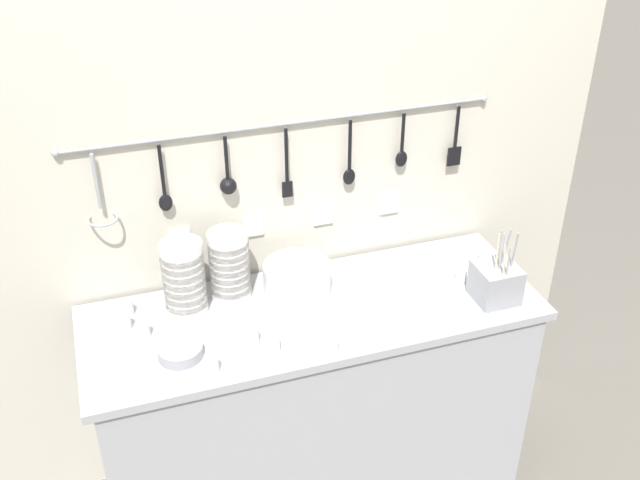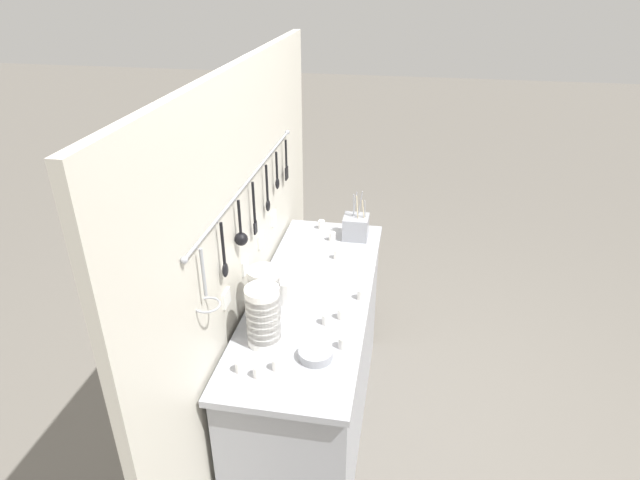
# 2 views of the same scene
# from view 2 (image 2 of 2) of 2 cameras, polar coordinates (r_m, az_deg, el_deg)

# --- Properties ---
(ground_plane) EXTENTS (20.00, 20.00, 0.00)m
(ground_plane) POSITION_cam_2_polar(r_m,az_deg,el_deg) (3.08, -0.66, -18.95)
(ground_plane) COLOR #666059
(counter) EXTENTS (1.52, 0.54, 0.85)m
(counter) POSITION_cam_2_polar(r_m,az_deg,el_deg) (2.79, -0.71, -12.92)
(counter) COLOR #9EA0A8
(counter) RESTS_ON ground
(back_wall) EXTENTS (2.32, 0.11, 1.89)m
(back_wall) POSITION_cam_2_polar(r_m,az_deg,el_deg) (2.55, -7.55, -3.14)
(back_wall) COLOR beige
(back_wall) RESTS_ON ground
(bowl_stack_wide_centre) EXTENTS (0.13, 0.13, 0.25)m
(bowl_stack_wide_centre) POSITION_cam_2_polar(r_m,az_deg,el_deg) (2.30, -5.93, -5.84)
(bowl_stack_wide_centre) COLOR white
(bowl_stack_wide_centre) RESTS_ON counter
(bowl_stack_nested_right) EXTENTS (0.14, 0.14, 0.26)m
(bowl_stack_nested_right) POSITION_cam_2_polar(r_m,az_deg,el_deg) (2.16, -6.08, -8.07)
(bowl_stack_nested_right) COLOR white
(bowl_stack_nested_right) RESTS_ON counter
(plate_stack) EXTENTS (0.23, 0.23, 0.11)m
(plate_stack) POSITION_cam_2_polar(r_m,az_deg,el_deg) (2.50, -3.39, -4.57)
(plate_stack) COLOR white
(plate_stack) RESTS_ON counter
(steel_mixing_bowl) EXTENTS (0.14, 0.14, 0.04)m
(steel_mixing_bowl) POSITION_cam_2_polar(r_m,az_deg,el_deg) (2.14, -0.47, -12.06)
(steel_mixing_bowl) COLOR #93969E
(steel_mixing_bowl) RESTS_ON counter
(cutlery_caddy) EXTENTS (0.14, 0.14, 0.27)m
(cutlery_caddy) POSITION_cam_2_polar(r_m,az_deg,el_deg) (3.00, 3.84, 1.42)
(cutlery_caddy) COLOR #93969E
(cutlery_caddy) RESTS_ON counter
(cup_mid_row) EXTENTS (0.04, 0.04, 0.05)m
(cup_mid_row) POSITION_cam_2_polar(r_m,az_deg,el_deg) (2.31, 0.67, -8.42)
(cup_mid_row) COLOR white
(cup_mid_row) RESTS_ON counter
(cup_front_left) EXTENTS (0.04, 0.04, 0.05)m
(cup_front_left) POSITION_cam_2_polar(r_m,az_deg,el_deg) (2.35, 2.34, -7.84)
(cup_front_left) COLOR white
(cup_front_left) RESTS_ON counter
(cup_by_caddy) EXTENTS (0.04, 0.04, 0.05)m
(cup_by_caddy) POSITION_cam_2_polar(r_m,az_deg,el_deg) (2.09, -4.60, -13.08)
(cup_by_caddy) COLOR white
(cup_by_caddy) RESTS_ON counter
(cup_edge_far) EXTENTS (0.04, 0.04, 0.05)m
(cup_edge_far) POSITION_cam_2_polar(r_m,az_deg,el_deg) (2.10, -8.52, -13.18)
(cup_edge_far) COLOR white
(cup_edge_far) RESTS_ON counter
(cup_back_left) EXTENTS (0.04, 0.04, 0.05)m
(cup_back_left) POSITION_cam_2_polar(r_m,az_deg,el_deg) (2.48, 4.42, -5.79)
(cup_back_left) COLOR white
(cup_back_left) RESTS_ON counter
(cup_back_right) EXTENTS (0.04, 0.04, 0.05)m
(cup_back_right) POSITION_cam_2_polar(r_m,az_deg,el_deg) (2.19, 2.47, -10.88)
(cup_back_right) COLOR white
(cup_back_right) RESTS_ON counter
(cup_centre) EXTENTS (0.04, 0.04, 0.05)m
(cup_centre) POSITION_cam_2_polar(r_m,az_deg,el_deg) (2.80, 1.85, -1.53)
(cup_centre) COLOR white
(cup_centre) RESTS_ON counter
(cup_front_right) EXTENTS (0.04, 0.04, 0.05)m
(cup_front_right) POSITION_cam_2_polar(r_m,az_deg,el_deg) (2.07, -6.63, -13.76)
(cup_front_right) COLOR white
(cup_front_right) RESTS_ON counter
(cup_edge_near) EXTENTS (0.04, 0.04, 0.05)m
(cup_edge_near) POSITION_cam_2_polar(r_m,az_deg,el_deg) (2.98, 1.31, 0.40)
(cup_edge_near) COLOR white
(cup_edge_near) RESTS_ON counter
(cup_beside_plates) EXTENTS (0.04, 0.04, 0.05)m
(cup_beside_plates) POSITION_cam_2_polar(r_m,az_deg,el_deg) (3.11, 0.16, 1.66)
(cup_beside_plates) COLOR white
(cup_beside_plates) RESTS_ON counter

